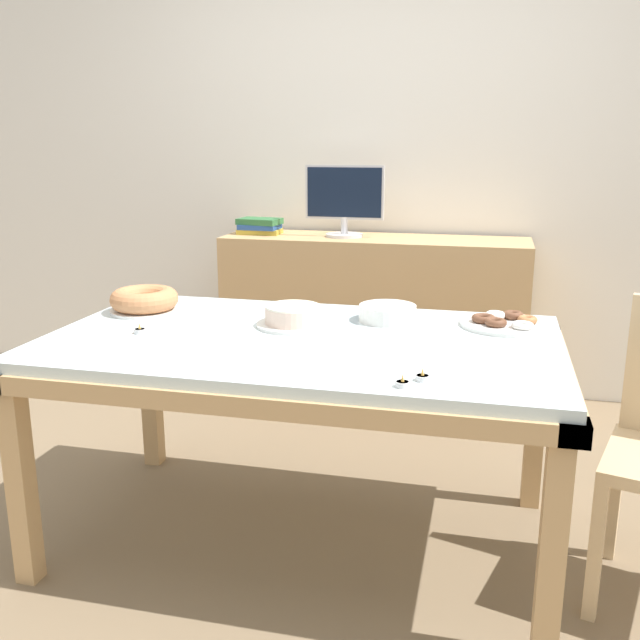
% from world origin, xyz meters
% --- Properties ---
extents(ground_plane, '(12.00, 12.00, 0.00)m').
position_xyz_m(ground_plane, '(0.00, 0.00, 0.00)').
color(ground_plane, '#7A664C').
extents(wall_back, '(8.00, 0.10, 2.60)m').
position_xyz_m(wall_back, '(0.00, 1.80, 1.30)').
color(wall_back, white).
rests_on(wall_back, ground).
extents(dining_table, '(1.75, 1.04, 0.77)m').
position_xyz_m(dining_table, '(0.00, 0.00, 0.68)').
color(dining_table, silver).
rests_on(dining_table, ground).
extents(sideboard, '(1.63, 0.44, 0.91)m').
position_xyz_m(sideboard, '(0.00, 1.50, 0.45)').
color(sideboard, tan).
rests_on(sideboard, ground).
extents(computer_monitor, '(0.42, 0.20, 0.38)m').
position_xyz_m(computer_monitor, '(-0.17, 1.50, 1.10)').
color(computer_monitor, silver).
rests_on(computer_monitor, sideboard).
extents(book_stack, '(0.24, 0.18, 0.09)m').
position_xyz_m(book_stack, '(-0.64, 1.50, 0.95)').
color(book_stack, '#B29933').
rests_on(book_stack, sideboard).
extents(cake_chocolate_round, '(0.26, 0.26, 0.08)m').
position_xyz_m(cake_chocolate_round, '(-0.07, 0.12, 0.80)').
color(cake_chocolate_round, white).
rests_on(cake_chocolate_round, dining_table).
extents(cake_golden_bundt, '(0.26, 0.26, 0.09)m').
position_xyz_m(cake_golden_bundt, '(-0.68, 0.20, 0.81)').
color(cake_golden_bundt, white).
rests_on(cake_golden_bundt, dining_table).
extents(pastry_platter, '(0.32, 0.32, 0.04)m').
position_xyz_m(pastry_platter, '(0.67, 0.30, 0.78)').
color(pastry_platter, white).
rests_on(pastry_platter, dining_table).
extents(plate_stack, '(0.21, 0.21, 0.06)m').
position_xyz_m(plate_stack, '(0.25, 0.28, 0.80)').
color(plate_stack, white).
rests_on(plate_stack, dining_table).
extents(tealight_near_cakes, '(0.04, 0.04, 0.04)m').
position_xyz_m(tealight_near_cakes, '(0.40, -0.43, 0.78)').
color(tealight_near_cakes, silver).
rests_on(tealight_near_cakes, dining_table).
extents(tealight_near_front, '(0.04, 0.04, 0.04)m').
position_xyz_m(tealight_near_front, '(0.44, -0.36, 0.78)').
color(tealight_near_front, silver).
rests_on(tealight_near_front, dining_table).
extents(tealight_left_edge, '(0.04, 0.04, 0.04)m').
position_xyz_m(tealight_left_edge, '(-0.56, -0.09, 0.78)').
color(tealight_left_edge, silver).
rests_on(tealight_left_edge, dining_table).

